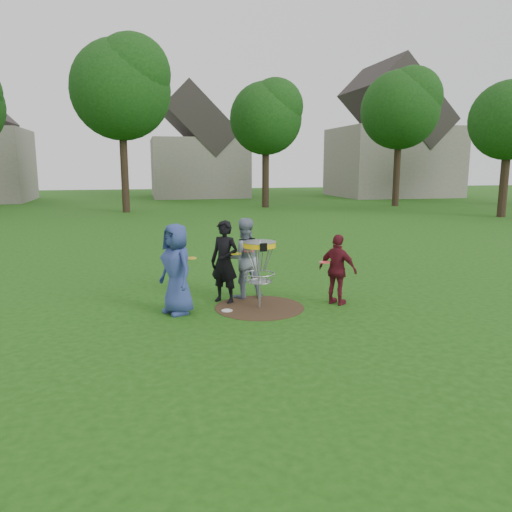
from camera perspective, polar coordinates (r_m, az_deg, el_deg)
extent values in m
plane|color=#19470F|center=(10.07, 0.39, -5.90)|extent=(100.00, 100.00, 0.00)
cylinder|color=#47331E|center=(10.07, 0.39, -5.88)|extent=(1.80, 1.80, 0.01)
imported|color=navy|center=(9.62, -9.07, -1.47)|extent=(0.89, 1.01, 1.74)
imported|color=black|center=(10.31, -3.62, -0.65)|extent=(0.74, 0.72, 1.71)
imported|color=#7E8CA2|center=(10.65, -1.38, -0.24)|extent=(0.87, 0.70, 1.72)
imported|color=maroon|center=(10.28, 9.32, -1.55)|extent=(0.80, 0.89, 1.45)
cylinder|color=white|center=(9.85, -3.34, -6.26)|extent=(0.22, 0.22, 0.02)
cylinder|color=#9EA0A5|center=(9.90, 0.40, -2.07)|extent=(0.05, 0.05, 1.38)
cylinder|color=yellow|center=(9.79, 0.40, 1.30)|extent=(0.64, 0.64, 0.10)
cylinder|color=#9EA0A5|center=(9.78, 0.40, 1.63)|extent=(0.66, 0.66, 0.01)
cube|color=black|center=(9.48, 0.87, 1.00)|extent=(0.14, 0.02, 0.16)
torus|color=#9EA0A5|center=(9.90, 0.40, -2.01)|extent=(0.62, 0.62, 0.02)
torus|color=#9EA0A5|center=(9.94, 0.40, -2.92)|extent=(0.50, 0.50, 0.02)
cylinder|color=#9EA0A5|center=(9.94, 0.40, -2.97)|extent=(0.44, 0.44, 0.01)
cylinder|color=gold|center=(9.60, -7.44, -0.24)|extent=(0.22, 0.22, 0.02)
cylinder|color=yellow|center=(10.12, -2.32, 0.27)|extent=(0.22, 0.22, 0.02)
cylinder|color=#FF4443|center=(10.36, -0.84, 0.56)|extent=(0.22, 0.22, 0.02)
cylinder|color=#FF4346|center=(10.16, 7.85, -0.71)|extent=(0.22, 0.22, 0.02)
cylinder|color=#38281C|center=(30.91, -14.78, 9.14)|extent=(0.46, 0.46, 4.62)
sphere|color=#164211|center=(31.19, -15.20, 17.85)|extent=(5.72, 5.72, 5.72)
cylinder|color=#38281C|center=(33.45, 1.10, 8.83)|extent=(0.46, 0.46, 3.78)
sphere|color=#164211|center=(33.56, 1.12, 15.45)|extent=(4.68, 4.68, 4.68)
cylinder|color=#38281C|center=(35.84, 15.77, 8.89)|extent=(0.46, 0.46, 4.20)
sphere|color=#164211|center=(36.01, 16.12, 15.74)|extent=(5.20, 5.20, 5.20)
cylinder|color=#38281C|center=(30.34, 26.44, 7.19)|extent=(0.46, 0.46, 3.36)
sphere|color=#164211|center=(30.40, 26.98, 13.66)|extent=(4.16, 4.16, 4.16)
cube|color=gray|center=(44.71, -6.57, 9.96)|extent=(8.00, 7.00, 5.00)
cube|color=#2D2826|center=(44.85, -6.68, 15.00)|extent=(6.11, 7.14, 6.11)
cube|color=gray|center=(47.01, 15.29, 10.29)|extent=(10.00, 8.00, 6.00)
cube|color=#2D2826|center=(47.27, 15.58, 16.11)|extent=(7.64, 8.16, 7.64)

